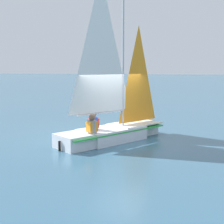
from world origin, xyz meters
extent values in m
plane|color=#38607A|center=(0.00, 0.00, 0.00)|extent=(260.00, 260.00, 0.00)
cube|color=silver|center=(0.00, 0.00, 0.25)|extent=(2.80, 2.49, 0.49)
cube|color=silver|center=(-1.45, 0.97, 0.25)|extent=(1.27, 1.19, 0.49)
cube|color=silver|center=(1.45, -0.97, 0.25)|extent=(1.49, 1.52, 0.49)
cube|color=green|center=(0.00, 0.00, 0.40)|extent=(4.41, 3.57, 0.05)
cube|color=silver|center=(-1.03, 0.68, 0.51)|extent=(2.37, 2.15, 0.04)
cylinder|color=#B7B7BC|center=(-0.47, 0.31, 3.30)|extent=(0.08, 0.08, 5.62)
cylinder|color=#B7B7BC|center=(0.43, -0.29, 1.12)|extent=(1.83, 1.25, 0.07)
pyramid|color=white|center=(0.43, -0.29, 3.58)|extent=(1.73, 1.18, 4.84)
pyramid|color=orange|center=(-1.17, 0.78, 2.50)|extent=(1.29, 0.88, 3.81)
cube|color=black|center=(1.93, -1.29, 0.17)|extent=(0.08, 0.07, 0.35)
cube|color=black|center=(0.55, -0.56, 0.23)|extent=(0.37, 0.36, 0.45)
cylinder|color=blue|center=(0.55, -0.56, 0.71)|extent=(0.42, 0.42, 0.50)
cube|color=red|center=(0.55, -0.56, 0.73)|extent=(0.43, 0.40, 0.35)
sphere|color=#A87A56|center=(0.55, -0.56, 1.05)|extent=(0.22, 0.22, 0.22)
cube|color=black|center=(1.18, -0.40, 0.23)|extent=(0.37, 0.36, 0.45)
cylinder|color=gray|center=(1.18, -0.40, 0.71)|extent=(0.42, 0.42, 0.50)
cube|color=orange|center=(1.18, -0.40, 0.73)|extent=(0.43, 0.40, 0.35)
sphere|color=brown|center=(1.18, -0.40, 1.05)|extent=(0.22, 0.22, 0.22)
camera|label=1|loc=(11.20, 2.96, 2.73)|focal=50.00mm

